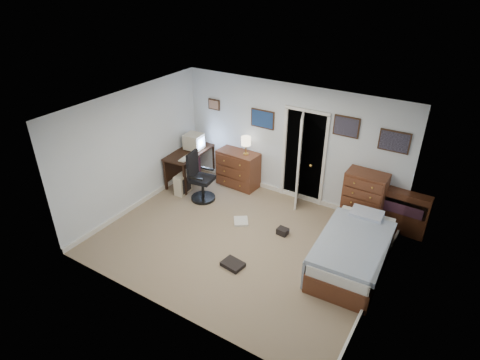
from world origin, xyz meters
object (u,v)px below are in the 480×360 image
at_px(office_chair, 200,182).
at_px(tall_dresser, 364,199).
at_px(bed, 352,251).
at_px(low_dresser, 238,169).
at_px(computer_desk, 187,157).

bearing_deg(office_chair, tall_dresser, 8.18).
relative_size(office_chair, tall_dresser, 0.97).
xyz_separation_m(tall_dresser, bed, (0.24, -1.34, -0.25)).
bearing_deg(office_chair, low_dresser, 60.57).
bearing_deg(tall_dresser, office_chair, -162.86).
distance_m(computer_desk, tall_dresser, 4.05).
height_order(office_chair, tall_dresser, tall_dresser).
height_order(computer_desk, office_chair, office_chair).
height_order(tall_dresser, bed, tall_dresser).
bearing_deg(low_dresser, tall_dresser, 3.10).
xyz_separation_m(computer_desk, low_dresser, (1.16, 0.40, -0.17)).
distance_m(office_chair, bed, 3.52).
height_order(low_dresser, tall_dresser, tall_dresser).
bearing_deg(computer_desk, tall_dresser, 1.43).
height_order(low_dresser, bed, low_dresser).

